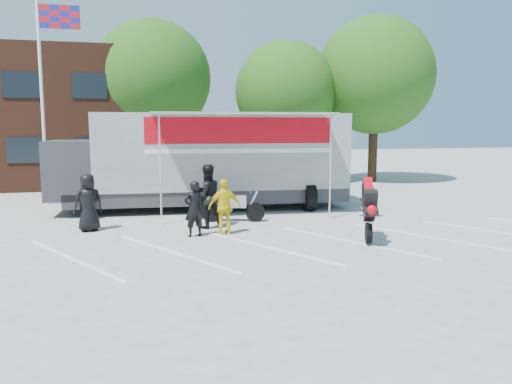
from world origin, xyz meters
name	(u,v)px	position (x,y,z in m)	size (l,w,h in m)	color
ground	(271,257)	(0.00, 0.00, 0.00)	(100.00, 100.00, 0.00)	#ADADA7
parking_bay_lines	(260,247)	(0.00, 1.00, 0.01)	(18.00, 5.00, 0.01)	white
flagpole	(48,76)	(-6.24, 10.00, 5.05)	(1.61, 0.12, 8.00)	white
tree_left	(152,79)	(-2.00, 16.00, 5.57)	(6.12, 6.12, 8.64)	#382314
tree_mid	(286,92)	(5.00, 15.00, 4.94)	(5.44, 5.44, 7.68)	#382314
tree_right	(375,76)	(10.00, 14.50, 5.88)	(6.46, 6.46, 9.12)	#382314
transporter_truck	(210,209)	(-0.34, 7.36, 0.00)	(11.25, 5.42, 3.58)	#999BA1
parked_motorcycle	(233,222)	(0.01, 4.63, 0.00)	(0.71, 2.12, 1.11)	#B1B1B6
stunt_bike_rider	(365,239)	(3.06, 1.21, 0.00)	(0.75, 1.59, 1.88)	black
spectator_leather_a	(88,202)	(-4.46, 4.24, 0.86)	(0.84, 0.55, 1.73)	black
spectator_leather_b	(194,209)	(-1.50, 2.73, 0.80)	(0.58, 0.38, 1.59)	black
spectator_leather_c	(207,196)	(-0.96, 3.87, 0.98)	(0.95, 0.74, 1.96)	black
spectator_hivis	(225,207)	(-0.61, 2.81, 0.81)	(0.95, 0.40, 1.62)	yellow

